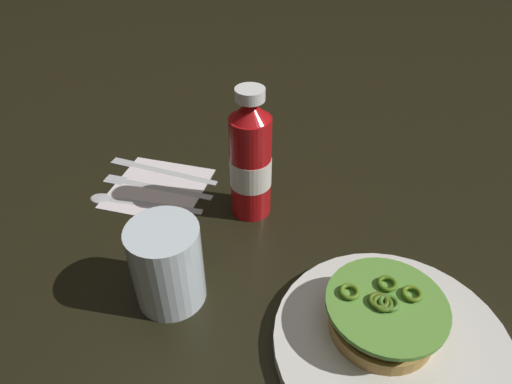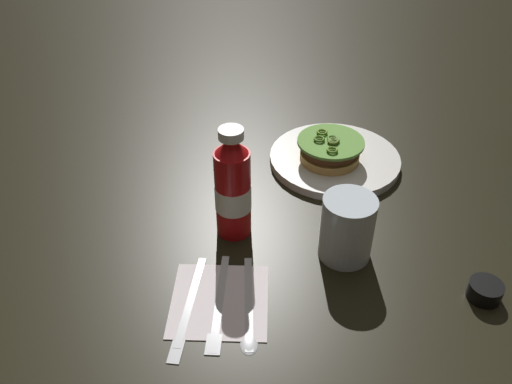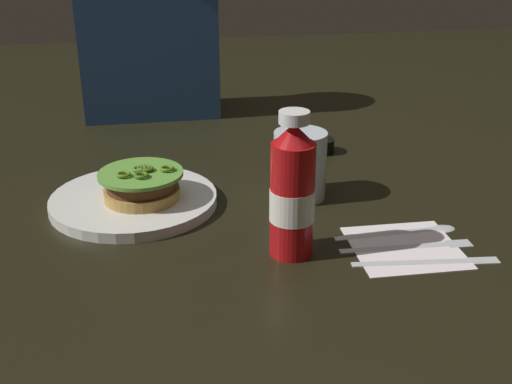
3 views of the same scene
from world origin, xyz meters
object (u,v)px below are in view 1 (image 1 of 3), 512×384
object	(u,v)px
water_glass	(167,265)
napkin	(158,188)
spoon_utensil	(129,200)
ketchup_bottle	(251,161)
burger_sandwich	(384,315)
fork_utensil	(148,184)
butter_knife	(156,168)
dinner_plate	(391,344)

from	to	relation	value
water_glass	napkin	size ratio (longest dim) A/B	0.76
spoon_utensil	ketchup_bottle	bearing A→B (deg)	-171.20
burger_sandwich	water_glass	xyz separation A→B (m)	(0.26, 0.00, 0.02)
ketchup_bottle	burger_sandwich	bearing A→B (deg)	137.20
napkin	spoon_utensil	world-z (taller)	spoon_utensil
burger_sandwich	fork_utensil	distance (m)	0.44
butter_knife	spoon_utensil	world-z (taller)	same
butter_knife	spoon_utensil	xyz separation A→B (m)	(0.01, 0.09, 0.00)
dinner_plate	fork_utensil	xyz separation A→B (m)	(0.40, -0.22, -0.00)
dinner_plate	ketchup_bottle	world-z (taller)	ketchup_bottle
ketchup_bottle	napkin	size ratio (longest dim) A/B	1.38
water_glass	butter_knife	xyz separation A→B (m)	(0.13, -0.25, -0.05)
butter_knife	dinner_plate	bearing A→B (deg)	146.97
ketchup_bottle	napkin	distance (m)	0.19
ketchup_bottle	fork_utensil	size ratio (longest dim) A/B	1.06
butter_knife	spoon_utensil	distance (m)	0.09
water_glass	butter_knife	bearing A→B (deg)	-62.25
burger_sandwich	butter_knife	distance (m)	0.47
dinner_plate	butter_knife	bearing A→B (deg)	-33.03
dinner_plate	ketchup_bottle	size ratio (longest dim) A/B	1.31
burger_sandwich	spoon_utensil	xyz separation A→B (m)	(0.40, -0.16, -0.04)
dinner_plate	ketchup_bottle	distance (m)	0.31
water_glass	butter_knife	size ratio (longest dim) A/B	0.55
fork_utensil	burger_sandwich	bearing A→B (deg)	152.17
burger_sandwich	fork_utensil	bearing A→B (deg)	-27.83
butter_knife	fork_utensil	distance (m)	0.05
spoon_utensil	dinner_plate	bearing A→B (deg)	157.41
ketchup_bottle	napkin	bearing A→B (deg)	-5.30
napkin	fork_utensil	size ratio (longest dim) A/B	0.77
dinner_plate	butter_knife	xyz separation A→B (m)	(0.41, -0.26, -0.00)
water_glass	napkin	world-z (taller)	water_glass
burger_sandwich	ketchup_bottle	size ratio (longest dim) A/B	0.66
ketchup_bottle	dinner_plate	bearing A→B (deg)	137.14
napkin	butter_knife	distance (m)	0.05
ketchup_bottle	water_glass	xyz separation A→B (m)	(0.06, 0.19, -0.04)
burger_sandwich	napkin	distance (m)	0.42
water_glass	spoon_utensil	bearing A→B (deg)	-48.94
dinner_plate	napkin	size ratio (longest dim) A/B	1.80
ketchup_bottle	water_glass	bearing A→B (deg)	73.02
spoon_utensil	fork_utensil	bearing A→B (deg)	-103.82
ketchup_bottle	butter_knife	bearing A→B (deg)	-18.31
butter_knife	spoon_utensil	size ratio (longest dim) A/B	1.08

